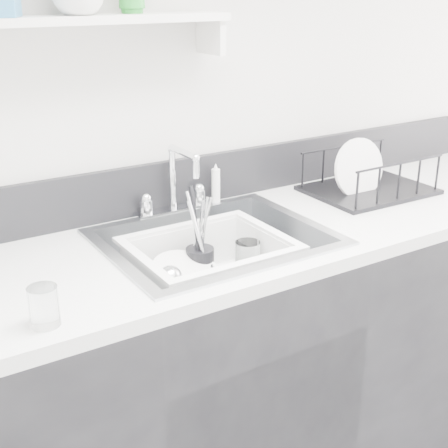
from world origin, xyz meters
TOP-DOWN VIEW (x-y plane):
  - counter_run at (0.00, 1.19)m, footprint 3.20×0.62m
  - backsplash at (0.00, 1.49)m, footprint 3.20×0.02m
  - sink at (0.00, 1.19)m, footprint 0.64×0.52m
  - faucet at (0.00, 1.44)m, footprint 0.26×0.18m
  - side_sprayer at (0.16, 1.44)m, footprint 0.03×0.03m
  - wall_shelf at (-0.35, 1.42)m, footprint 1.00×0.16m
  - wash_tub at (-0.03, 1.17)m, footprint 0.45×0.37m
  - plate_stack at (-0.09, 1.17)m, footprint 0.28×0.27m
  - utensil_cup at (-0.02, 1.24)m, footprint 0.08×0.08m
  - ladle at (-0.08, 1.16)m, footprint 0.30×0.23m
  - tumbler_in_tub at (0.12, 1.20)m, footprint 0.09×0.09m
  - tumbler_counter at (-0.56, 0.96)m, footprint 0.07×0.07m
  - dish_rack at (0.68, 1.27)m, footprint 0.42×0.32m
  - bowl_small at (0.07, 1.12)m, footprint 0.11×0.11m

SIDE VIEW (x-z plane):
  - counter_run at x=0.00m, z-range 0.00..0.92m
  - bowl_small at x=0.07m, z-range 0.77..0.80m
  - plate_stack at x=-0.09m, z-range 0.74..0.85m
  - ladle at x=-0.08m, z-range 0.77..0.85m
  - tumbler_in_tub at x=0.12m, z-range 0.77..0.88m
  - utensil_cup at x=-0.02m, z-range 0.69..0.97m
  - sink at x=0.00m, z-range 0.73..0.93m
  - wash_tub at x=-0.03m, z-range 0.75..0.92m
  - tumbler_counter at x=-0.56m, z-range 0.92..1.01m
  - faucet at x=0.00m, z-range 0.87..1.09m
  - side_sprayer at x=0.16m, z-range 0.92..1.06m
  - dish_rack at x=0.68m, z-range 0.92..1.07m
  - backsplash at x=0.00m, z-range 0.92..1.08m
  - wall_shelf at x=-0.35m, z-range 1.45..1.57m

